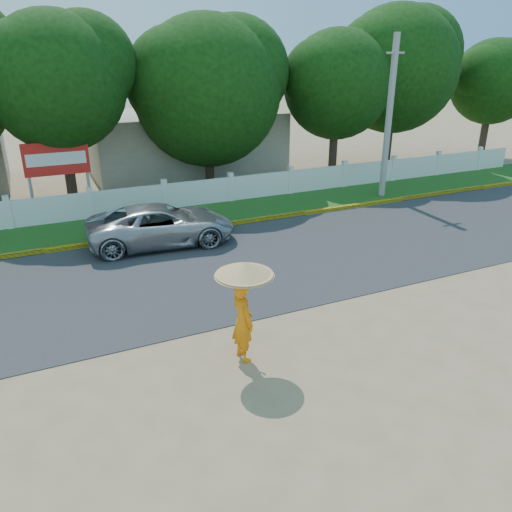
{
  "coord_description": "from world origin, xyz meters",
  "views": [
    {
      "loc": [
        -5.03,
        -8.93,
        6.27
      ],
      "look_at": [
        0.0,
        2.0,
        1.3
      ],
      "focal_mm": 35.0,
      "sensor_mm": 36.0,
      "label": 1
    }
  ],
  "objects": [
    {
      "name": "ground",
      "position": [
        0.0,
        0.0,
        0.0
      ],
      "size": [
        120.0,
        120.0,
        0.0
      ],
      "primitive_type": "plane",
      "color": "#9E8460",
      "rests_on": "ground"
    },
    {
      "name": "road",
      "position": [
        0.0,
        4.5,
        0.01
      ],
      "size": [
        60.0,
        7.0,
        0.02
      ],
      "primitive_type": "cube",
      "color": "#38383A",
      "rests_on": "ground"
    },
    {
      "name": "grass_verge",
      "position": [
        0.0,
        9.75,
        0.01
      ],
      "size": [
        60.0,
        3.5,
        0.03
      ],
      "primitive_type": "cube",
      "color": "#2D601E",
      "rests_on": "ground"
    },
    {
      "name": "curb",
      "position": [
        0.0,
        8.05,
        0.08
      ],
      "size": [
        40.0,
        0.18,
        0.16
      ],
      "primitive_type": "cube",
      "color": "yellow",
      "rests_on": "ground"
    },
    {
      "name": "fence",
      "position": [
        0.0,
        11.2,
        0.55
      ],
      "size": [
        40.0,
        0.1,
        1.1
      ],
      "primitive_type": "cube",
      "color": "silver",
      "rests_on": "ground"
    },
    {
      "name": "building_near",
      "position": [
        3.0,
        18.0,
        1.6
      ],
      "size": [
        10.0,
        6.0,
        3.2
      ],
      "primitive_type": "cube",
      "color": "#B7AD99",
      "rests_on": "ground"
    },
    {
      "name": "utility_pole",
      "position": [
        9.72,
        9.12,
        3.49
      ],
      "size": [
        0.28,
        0.28,
        6.98
      ],
      "primitive_type": "cylinder",
      "color": "gray",
      "rests_on": "ground"
    },
    {
      "name": "vehicle",
      "position": [
        -1.18,
        7.25,
        0.7
      ],
      "size": [
        5.21,
        2.76,
        1.39
      ],
      "primitive_type": "imported",
      "rotation": [
        0.0,
        0.0,
        1.48
      ],
      "color": "#A4A5AC",
      "rests_on": "ground"
    },
    {
      "name": "monk_with_parasol",
      "position": [
        -1.38,
        -0.35,
        1.49
      ],
      "size": [
        1.26,
        1.26,
        2.29
      ],
      "color": "orange",
      "rests_on": "ground"
    },
    {
      "name": "billboard",
      "position": [
        -3.98,
        12.3,
        2.14
      ],
      "size": [
        2.5,
        0.13,
        2.95
      ],
      "color": "gray",
      "rests_on": "ground"
    },
    {
      "name": "tree_row",
      "position": [
        2.05,
        14.27,
        4.82
      ],
      "size": [
        41.45,
        7.76,
        8.68
      ],
      "color": "#473828",
      "rests_on": "ground"
    }
  ]
}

